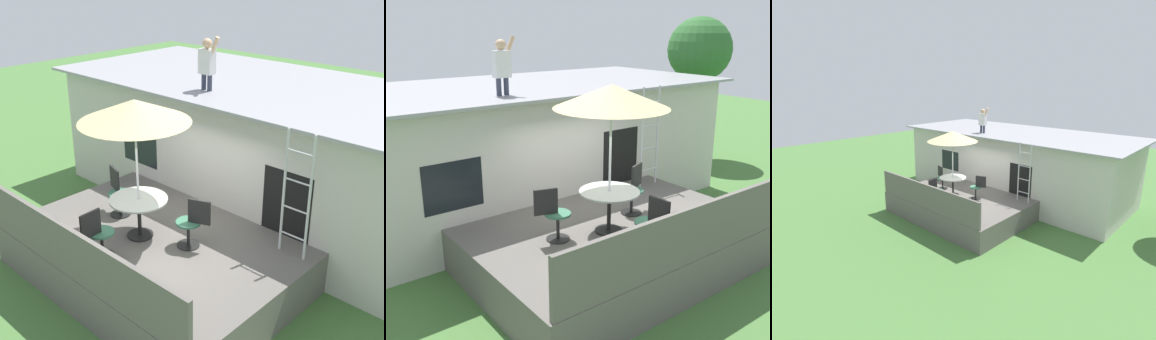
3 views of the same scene
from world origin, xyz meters
TOP-DOWN VIEW (x-y plane):
  - ground_plane at (0.00, 0.00)m, footprint 40.00×40.00m
  - house at (0.00, 3.60)m, footprint 10.50×4.50m
  - deck at (0.00, 0.00)m, footprint 5.13×3.68m
  - deck_railing at (0.00, -1.79)m, footprint 5.03×0.08m
  - patio_table at (-0.25, -0.21)m, footprint 1.04×1.04m
  - patio_umbrella at (-0.25, -0.21)m, footprint 1.90×1.90m
  - step_ladder at (2.09, 1.15)m, footprint 0.52×0.04m
  - person_figure at (-0.86, 2.27)m, footprint 0.47×0.20m
  - patio_chair_left at (-1.20, 0.08)m, footprint 0.61×0.44m
  - patio_chair_right at (0.69, 0.17)m, footprint 0.60×0.44m
  - patio_chair_near at (-0.19, -1.17)m, footprint 0.44×0.62m
  - backyard_tree at (7.09, 3.97)m, footprint 2.03×2.03m

SIDE VIEW (x-z plane):
  - ground_plane at x=0.00m, z-range 0.00..0.00m
  - deck at x=0.00m, z-range 0.00..0.80m
  - deck_railing at x=0.00m, z-range 0.80..1.70m
  - patio_chair_left at x=-1.20m, z-range 0.80..1.72m
  - patio_chair_right at x=0.69m, z-range 0.80..1.72m
  - patio_chair_near at x=-0.19m, z-range 0.80..1.72m
  - patio_table at x=-0.25m, z-range 1.01..1.76m
  - house at x=0.00m, z-range 0.01..2.94m
  - step_ladder at x=2.09m, z-range 0.80..3.00m
  - patio_umbrella at x=-0.25m, z-range 1.88..4.42m
  - backyard_tree at x=7.09m, z-range 1.15..5.66m
  - person_figure at x=-0.86m, z-range 2.99..4.10m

